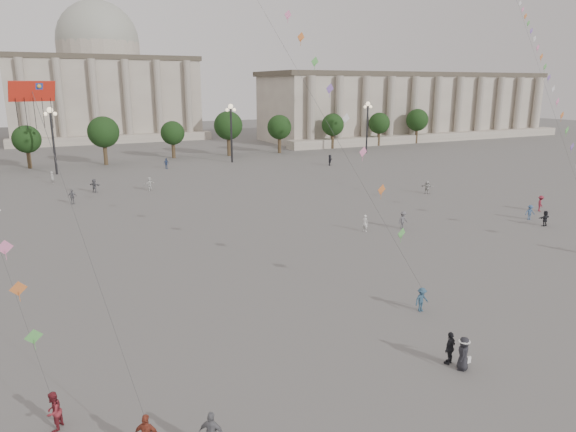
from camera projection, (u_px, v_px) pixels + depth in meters
name	position (u px, v px, depth m)	size (l,w,h in m)	color
ground	(409.00, 347.00, 28.34)	(360.00, 360.00, 0.00)	#514E4C
hall_east	(409.00, 106.00, 139.81)	(84.00, 26.22, 17.20)	#9E9284
hall_central	(102.00, 84.00, 137.33)	(48.30, 34.30, 35.50)	#9E9284
tree_row	(140.00, 133.00, 94.92)	(137.12, 5.12, 8.00)	#3D2F1E
lamp_post_mid_west	(52.00, 128.00, 81.11)	(2.00, 0.90, 10.65)	#262628
lamp_post_mid_east	(231.00, 122.00, 93.83)	(2.00, 0.90, 10.65)	#262628
lamp_post_far_east	(367.00, 118.00, 106.55)	(2.00, 0.90, 10.65)	#262628
person_crowd_0	(166.00, 163.00, 88.30)	(1.05, 0.44, 1.79)	#354A78
person_crowd_3	(545.00, 218.00, 52.45)	(1.48, 0.47, 1.60)	black
person_crowd_4	(150.00, 184.00, 70.08)	(1.69, 0.54, 1.83)	silver
person_crowd_6	(403.00, 220.00, 51.32)	(1.18, 0.68, 1.83)	#5A5A5E
person_crowd_7	(427.00, 187.00, 68.10)	(1.61, 0.51, 1.73)	#B4B3AF
person_crowd_8	(541.00, 203.00, 58.48)	(1.18, 0.68, 1.83)	maroon
person_crowd_9	(330.00, 160.00, 91.70)	(1.79, 0.57, 1.93)	#212227
person_crowd_10	(52.00, 178.00, 74.70)	(0.67, 0.44, 1.83)	#B0B0AC
person_crowd_12	(94.00, 186.00, 68.76)	(1.72, 0.55, 1.85)	slate
person_crowd_13	(365.00, 223.00, 50.44)	(0.62, 0.41, 1.71)	silver
person_crowd_14	(530.00, 212.00, 54.88)	(1.04, 0.60, 1.62)	#38557E
person_crowd_16	(72.00, 197.00, 62.08)	(1.06, 0.44, 1.81)	slate
tourist_4	(450.00, 348.00, 26.47)	(1.04, 0.43, 1.78)	black
kite_flyer_0	(53.00, 411.00, 21.38)	(0.84, 0.65, 1.72)	maroon
kite_flyer_1	(422.00, 300.00, 32.63)	(1.03, 0.59, 1.60)	#2B4A62
hat_person	(464.00, 353.00, 25.92)	(1.02, 1.01, 1.77)	black
dragon_kite	(35.00, 107.00, 25.99)	(2.41, 6.47, 17.18)	red
kite_train_east	(539.00, 56.00, 63.34)	(28.91, 36.85, 56.18)	#3F3F3F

